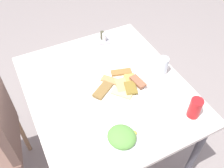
% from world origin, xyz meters
% --- Properties ---
extents(ground_plane, '(6.00, 6.00, 0.00)m').
position_xyz_m(ground_plane, '(0.00, 0.00, 0.00)').
color(ground_plane, gray).
extents(dining_table, '(1.06, 0.92, 0.75)m').
position_xyz_m(dining_table, '(0.00, 0.00, 0.67)').
color(dining_table, silver).
rests_on(dining_table, ground_plane).
extents(pide_platter, '(0.31, 0.33, 0.04)m').
position_xyz_m(pide_platter, '(-0.03, -0.07, 0.76)').
color(pide_platter, white).
rests_on(pide_platter, dining_table).
extents(salad_plate_greens, '(0.24, 0.24, 0.06)m').
position_xyz_m(salad_plate_greens, '(-0.36, 0.09, 0.77)').
color(salad_plate_greens, white).
rests_on(salad_plate_greens, dining_table).
extents(soda_can, '(0.09, 0.09, 0.12)m').
position_xyz_m(soda_can, '(-0.39, -0.33, 0.81)').
color(soda_can, red).
rests_on(soda_can, dining_table).
extents(drinking_glass, '(0.07, 0.07, 0.11)m').
position_xyz_m(drinking_glass, '(-0.04, -0.37, 0.81)').
color(drinking_glass, silver).
rests_on(drinking_glass, dining_table).
extents(paper_napkin, '(0.15, 0.15, 0.00)m').
position_xyz_m(paper_napkin, '(0.28, 0.22, 0.75)').
color(paper_napkin, white).
rests_on(paper_napkin, dining_table).
extents(fork, '(0.19, 0.02, 0.00)m').
position_xyz_m(fork, '(0.28, 0.20, 0.76)').
color(fork, silver).
rests_on(fork, paper_napkin).
extents(spoon, '(0.19, 0.02, 0.00)m').
position_xyz_m(spoon, '(0.28, 0.24, 0.76)').
color(spoon, silver).
rests_on(spoon, paper_napkin).
extents(condiment_caddy, '(0.11, 0.11, 0.08)m').
position_xyz_m(condiment_caddy, '(0.42, -0.17, 0.78)').
color(condiment_caddy, '#B2B2B7').
rests_on(condiment_caddy, dining_table).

